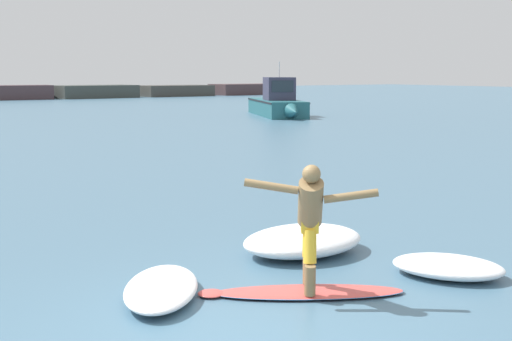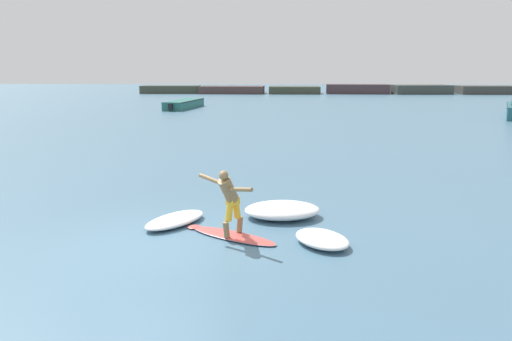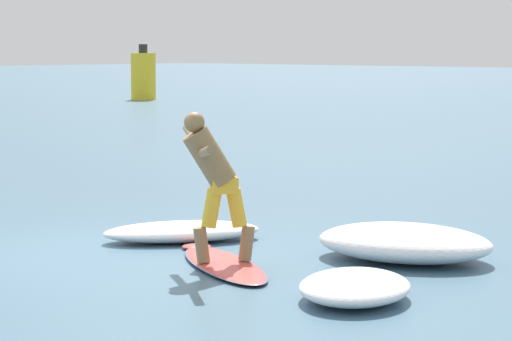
# 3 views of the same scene
# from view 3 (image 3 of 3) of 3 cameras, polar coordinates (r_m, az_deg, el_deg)

# --- Properties ---
(ground_plane) EXTENTS (200.00, 200.00, 0.00)m
(ground_plane) POSITION_cam_3_polar(r_m,az_deg,el_deg) (12.87, -8.14, -4.13)
(ground_plane) COLOR #456A82
(surfboard) EXTENTS (2.32, 1.68, 0.20)m
(surfboard) POSITION_cam_3_polar(r_m,az_deg,el_deg) (12.28, -1.56, -4.41)
(surfboard) COLOR #D54E48
(surfboard) RESTS_ON ground
(surfer) EXTENTS (1.28, 0.98, 1.52)m
(surfer) POSITION_cam_3_polar(r_m,az_deg,el_deg) (12.09, -2.06, -0.16)
(surfer) COLOR olive
(surfer) RESTS_ON surfboard
(channel_marker_buoy) EXTENTS (1.02, 1.02, 2.28)m
(channel_marker_buoy) POSITION_cam_3_polar(r_m,az_deg,el_deg) (50.27, -5.32, 4.47)
(channel_marker_buoy) COLOR yellow
(channel_marker_buoy) RESTS_ON ground
(wave_foam_at_tail) EXTENTS (1.68, 1.98, 0.23)m
(wave_foam_at_tail) POSITION_cam_3_polar(r_m,az_deg,el_deg) (13.86, -3.51, -2.89)
(wave_foam_at_tail) COLOR white
(wave_foam_at_tail) RESTS_ON ground
(wave_foam_at_nose) EXTENTS (2.06, 1.62, 0.38)m
(wave_foam_at_nose) POSITION_cam_3_polar(r_m,az_deg,el_deg) (12.71, 7.00, -3.38)
(wave_foam_at_nose) COLOR white
(wave_foam_at_nose) RESTS_ON ground
(wave_foam_beside) EXTENTS (1.57, 1.71, 0.25)m
(wave_foam_beside) POSITION_cam_3_polar(r_m,az_deg,el_deg) (10.70, 4.67, -5.47)
(wave_foam_beside) COLOR white
(wave_foam_beside) RESTS_ON ground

